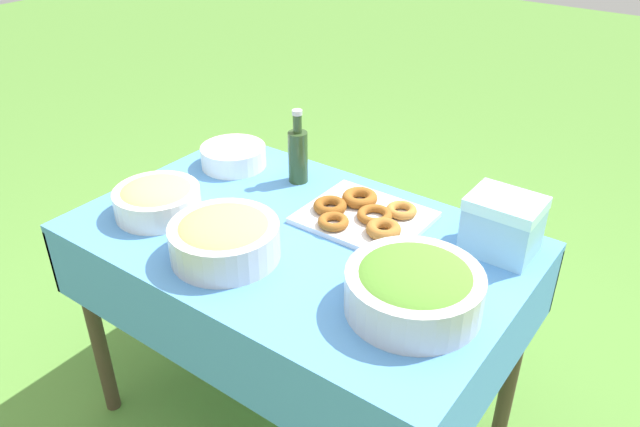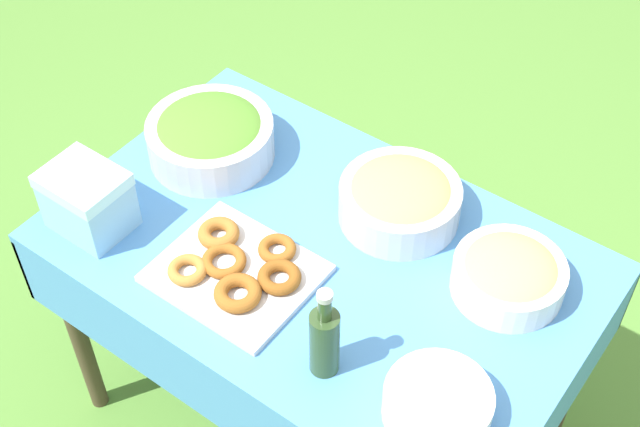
% 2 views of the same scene
% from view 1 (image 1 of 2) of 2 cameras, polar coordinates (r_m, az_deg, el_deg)
% --- Properties ---
extents(ground_plane, '(14.00, 14.00, 0.00)m').
position_cam_1_polar(ground_plane, '(2.30, -1.71, -18.24)').
color(ground_plane, '#568C38').
extents(picnic_table, '(1.28, 0.82, 0.77)m').
position_cam_1_polar(picnic_table, '(1.85, -2.02, -4.71)').
color(picnic_table, '#4C8CD1').
rests_on(picnic_table, ground_plane).
extents(salad_bowl, '(0.33, 0.33, 0.13)m').
position_cam_1_polar(salad_bowl, '(1.50, 8.60, -6.68)').
color(salad_bowl, silver).
rests_on(salad_bowl, picnic_table).
extents(pasta_bowl, '(0.26, 0.26, 0.10)m').
position_cam_1_polar(pasta_bowl, '(1.93, -14.67, 1.33)').
color(pasta_bowl, white).
rests_on(pasta_bowl, picnic_table).
extents(donut_platter, '(0.36, 0.31, 0.05)m').
position_cam_1_polar(donut_platter, '(1.85, 4.03, -0.12)').
color(donut_platter, silver).
rests_on(donut_platter, picnic_table).
extents(plate_stack, '(0.22, 0.22, 0.07)m').
position_cam_1_polar(plate_stack, '(2.18, -7.92, 5.22)').
color(plate_stack, white).
rests_on(plate_stack, picnic_table).
extents(olive_oil_bottle, '(0.06, 0.06, 0.25)m').
position_cam_1_polar(olive_oil_bottle, '(2.03, -2.03, 5.45)').
color(olive_oil_bottle, '#2D4723').
rests_on(olive_oil_bottle, picnic_table).
extents(bread_bowl, '(0.30, 0.30, 0.12)m').
position_cam_1_polar(bread_bowl, '(1.69, -8.73, -2.14)').
color(bread_bowl, silver).
rests_on(bread_bowl, picnic_table).
extents(cooler_box, '(0.19, 0.15, 0.17)m').
position_cam_1_polar(cooler_box, '(1.75, 16.36, -1.00)').
color(cooler_box, '#8CC6E5').
rests_on(cooler_box, picnic_table).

